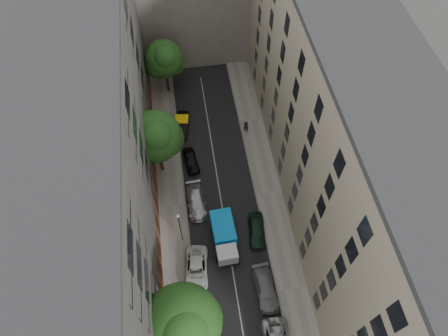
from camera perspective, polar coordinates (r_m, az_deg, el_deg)
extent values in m
plane|color=#4C4C49|center=(45.06, -0.44, -4.56)|extent=(120.00, 120.00, 0.00)
cube|color=black|center=(45.06, -0.44, -4.55)|extent=(8.00, 44.00, 0.02)
cube|color=gray|center=(44.98, -7.42, -5.38)|extent=(3.00, 44.00, 0.15)
cube|color=gray|center=(45.69, 6.41, -3.60)|extent=(3.00, 44.00, 0.15)
cube|color=#454341|center=(37.44, -17.45, 0.97)|extent=(8.00, 44.00, 20.00)
cube|color=tan|center=(39.11, 15.68, 4.89)|extent=(8.00, 44.00, 20.00)
cube|color=black|center=(42.26, 0.04, -10.32)|extent=(2.35, 5.54, 0.30)
cube|color=#B4B7B9|center=(40.70, 0.45, -12.26)|extent=(2.09, 1.70, 1.72)
cube|color=#0D9EFF|center=(41.67, -0.15, -8.60)|extent=(2.37, 3.72, 1.82)
cylinder|color=black|center=(41.62, -0.90, -12.96)|extent=(0.28, 0.85, 0.85)
cylinder|color=black|center=(41.74, 1.77, -12.60)|extent=(0.28, 0.85, 0.85)
cylinder|color=black|center=(43.00, -1.56, -8.60)|extent=(0.28, 0.85, 0.85)
cylinder|color=black|center=(43.11, 0.99, -8.27)|extent=(0.28, 0.85, 0.85)
imported|color=#4A0E14|center=(39.51, -3.01, -21.74)|extent=(1.97, 4.50, 1.44)
imported|color=silver|center=(41.11, -3.96, -14.16)|extent=(2.82, 5.13, 1.36)
imported|color=#B1B1B6|center=(44.26, -4.01, -4.80)|extent=(2.13, 4.90, 1.40)
imported|color=black|center=(47.30, -4.74, 1.05)|extent=(1.99, 3.91, 1.28)
imported|color=black|center=(50.69, -5.96, 6.16)|extent=(2.15, 4.45, 1.40)
imported|color=slate|center=(40.57, 5.94, -16.80)|extent=(2.18, 4.87, 1.39)
imported|color=black|center=(42.70, 4.71, -8.86)|extent=(2.16, 4.39, 1.44)
cylinder|color=#382619|center=(35.52, -5.65, -22.01)|extent=(0.24, 0.24, 2.38)
sphere|color=#1F4B19|center=(33.25, -6.01, -21.18)|extent=(6.29, 6.29, 6.29)
sphere|color=#1F4B19|center=(34.41, -4.30, -20.79)|extent=(4.71, 4.71, 4.71)
sphere|color=#1F4B19|center=(33.84, -7.09, -22.37)|extent=(4.40, 4.40, 4.40)
sphere|color=#1F4B19|center=(31.86, -5.69, -22.04)|extent=(4.09, 4.09, 4.09)
cylinder|color=#382619|center=(46.35, -8.97, 0.86)|extent=(0.36, 0.36, 3.04)
cylinder|color=#382619|center=(44.25, -9.41, 2.78)|extent=(0.24, 0.24, 2.17)
sphere|color=#1F4B19|center=(42.59, -9.80, 4.49)|extent=(5.64, 5.64, 5.64)
sphere|color=#1F4B19|center=(43.59, -8.46, 4.20)|extent=(4.23, 4.23, 4.23)
sphere|color=#1F4B19|center=(42.81, -10.57, 3.34)|extent=(3.95, 3.95, 3.95)
sphere|color=#1F4B19|center=(41.20, -9.69, 4.63)|extent=(3.66, 3.66, 3.66)
cylinder|color=#382619|center=(54.87, -8.06, 11.93)|extent=(0.36, 0.36, 2.64)
cylinder|color=#382619|center=(53.34, -8.35, 13.67)|extent=(0.24, 0.24, 1.88)
sphere|color=#1F4B19|center=(52.13, -8.61, 15.16)|extent=(4.82, 4.82, 4.82)
sphere|color=#1F4B19|center=(53.00, -7.51, 14.83)|extent=(3.61, 3.61, 3.61)
sphere|color=#1F4B19|center=(52.12, -9.28, 14.26)|extent=(3.37, 3.37, 3.37)
sphere|color=#1F4B19|center=(50.88, -8.46, 15.44)|extent=(3.13, 3.13, 3.13)
cylinder|color=#17502C|center=(40.58, -6.25, -8.60)|extent=(0.14, 0.14, 5.30)
sphere|color=silver|center=(38.13, -6.62, -6.84)|extent=(0.36, 0.36, 0.36)
imported|color=black|center=(49.87, 3.16, 5.97)|extent=(0.77, 0.62, 1.82)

